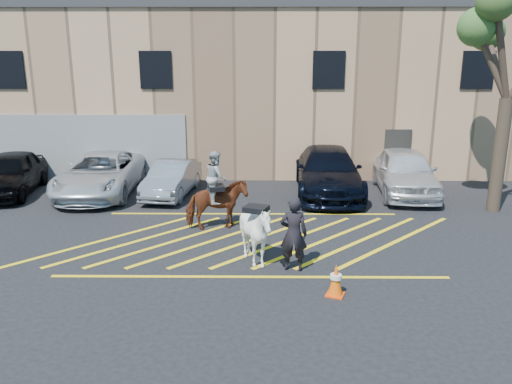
{
  "coord_description": "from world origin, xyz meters",
  "views": [
    {
      "loc": [
        0.25,
        -13.76,
        5.03
      ],
      "look_at": [
        0.12,
        0.2,
        1.3
      ],
      "focal_mm": 35.0,
      "sensor_mm": 36.0,
      "label": 1
    }
  ],
  "objects_px": {
    "car_white_suv": "(405,172)",
    "car_blue_suv": "(328,171)",
    "car_white_pickup": "(101,174)",
    "saddled_white": "(256,233)",
    "traffic_cone": "(336,280)",
    "car_black_suv": "(9,173)",
    "car_silver_sedan": "(172,179)",
    "mounted_bay": "(216,198)",
    "handler": "(294,234)"
  },
  "relations": [
    {
      "from": "traffic_cone",
      "to": "car_white_pickup",
      "type": "bearing_deg",
      "value": 132.44
    },
    {
      "from": "car_white_suv",
      "to": "traffic_cone",
      "type": "height_order",
      "value": "car_white_suv"
    },
    {
      "from": "car_black_suv",
      "to": "car_white_pickup",
      "type": "bearing_deg",
      "value": -7.58
    },
    {
      "from": "car_silver_sedan",
      "to": "handler",
      "type": "xyz_separation_m",
      "value": [
        4.17,
        -6.92,
        0.28
      ]
    },
    {
      "from": "traffic_cone",
      "to": "car_silver_sedan",
      "type": "bearing_deg",
      "value": 121.1
    },
    {
      "from": "car_white_pickup",
      "to": "car_silver_sedan",
      "type": "relative_size",
      "value": 1.43
    },
    {
      "from": "car_blue_suv",
      "to": "car_white_suv",
      "type": "bearing_deg",
      "value": 0.87
    },
    {
      "from": "car_blue_suv",
      "to": "traffic_cone",
      "type": "relative_size",
      "value": 8.05
    },
    {
      "from": "car_blue_suv",
      "to": "car_white_pickup",
      "type": "bearing_deg",
      "value": -176.18
    },
    {
      "from": "car_black_suv",
      "to": "saddled_white",
      "type": "distance_m",
      "value": 11.66
    },
    {
      "from": "saddled_white",
      "to": "traffic_cone",
      "type": "relative_size",
      "value": 2.57
    },
    {
      "from": "car_white_suv",
      "to": "car_blue_suv",
      "type": "bearing_deg",
      "value": -175.84
    },
    {
      "from": "car_white_pickup",
      "to": "traffic_cone",
      "type": "relative_size",
      "value": 7.69
    },
    {
      "from": "car_black_suv",
      "to": "car_silver_sedan",
      "type": "distance_m",
      "value": 6.25
    },
    {
      "from": "car_white_pickup",
      "to": "car_white_suv",
      "type": "distance_m",
      "value": 11.64
    },
    {
      "from": "car_silver_sedan",
      "to": "saddled_white",
      "type": "xyz_separation_m",
      "value": [
        3.25,
        -6.6,
        0.18
      ]
    },
    {
      "from": "car_silver_sedan",
      "to": "saddled_white",
      "type": "distance_m",
      "value": 7.36
    },
    {
      "from": "car_black_suv",
      "to": "car_white_suv",
      "type": "distance_m",
      "value": 15.13
    },
    {
      "from": "car_white_suv",
      "to": "mounted_bay",
      "type": "relative_size",
      "value": 2.1
    },
    {
      "from": "saddled_white",
      "to": "traffic_cone",
      "type": "distance_m",
      "value": 2.49
    },
    {
      "from": "car_white_suv",
      "to": "handler",
      "type": "xyz_separation_m",
      "value": [
        -4.72,
        -7.24,
        0.06
      ]
    },
    {
      "from": "car_blue_suv",
      "to": "car_white_suv",
      "type": "height_order",
      "value": "car_white_suv"
    },
    {
      "from": "car_silver_sedan",
      "to": "traffic_cone",
      "type": "height_order",
      "value": "car_silver_sedan"
    },
    {
      "from": "car_blue_suv",
      "to": "handler",
      "type": "xyz_separation_m",
      "value": [
        -1.79,
        -7.32,
        0.07
      ]
    },
    {
      "from": "car_black_suv",
      "to": "saddled_white",
      "type": "bearing_deg",
      "value": -43.28
    },
    {
      "from": "car_blue_suv",
      "to": "traffic_cone",
      "type": "bearing_deg",
      "value": -93.84
    },
    {
      "from": "car_blue_suv",
      "to": "saddled_white",
      "type": "height_order",
      "value": "car_blue_suv"
    },
    {
      "from": "car_blue_suv",
      "to": "car_white_suv",
      "type": "relative_size",
      "value": 1.16
    },
    {
      "from": "car_white_pickup",
      "to": "saddled_white",
      "type": "distance_m",
      "value": 9.05
    },
    {
      "from": "saddled_white",
      "to": "car_white_pickup",
      "type": "bearing_deg",
      "value": 131.54
    },
    {
      "from": "car_white_suv",
      "to": "car_white_pickup",
      "type": "bearing_deg",
      "value": -173.64
    },
    {
      "from": "handler",
      "to": "traffic_cone",
      "type": "height_order",
      "value": "handler"
    },
    {
      "from": "car_white_pickup",
      "to": "handler",
      "type": "relative_size",
      "value": 3.04
    },
    {
      "from": "car_blue_suv",
      "to": "traffic_cone",
      "type": "height_order",
      "value": "car_blue_suv"
    },
    {
      "from": "traffic_cone",
      "to": "car_blue_suv",
      "type": "bearing_deg",
      "value": 83.82
    },
    {
      "from": "car_white_suv",
      "to": "handler",
      "type": "distance_m",
      "value": 8.64
    },
    {
      "from": "car_white_pickup",
      "to": "traffic_cone",
      "type": "xyz_separation_m",
      "value": [
        7.76,
        -8.48,
        -0.41
      ]
    },
    {
      "from": "car_black_suv",
      "to": "car_white_suv",
      "type": "bearing_deg",
      "value": -7.23
    },
    {
      "from": "car_black_suv",
      "to": "car_silver_sedan",
      "type": "height_order",
      "value": "car_black_suv"
    },
    {
      "from": "car_black_suv",
      "to": "car_blue_suv",
      "type": "height_order",
      "value": "car_blue_suv"
    },
    {
      "from": "car_white_pickup",
      "to": "saddled_white",
      "type": "xyz_separation_m",
      "value": [
        6.0,
        -6.77,
        0.05
      ]
    },
    {
      "from": "car_white_pickup",
      "to": "handler",
      "type": "distance_m",
      "value": 9.9
    },
    {
      "from": "car_white_suv",
      "to": "car_black_suv",
      "type": "bearing_deg",
      "value": -173.74
    },
    {
      "from": "car_black_suv",
      "to": "handler",
      "type": "relative_size",
      "value": 2.56
    },
    {
      "from": "car_silver_sedan",
      "to": "traffic_cone",
      "type": "bearing_deg",
      "value": -51.79
    },
    {
      "from": "car_black_suv",
      "to": "car_white_pickup",
      "type": "xyz_separation_m",
      "value": [
        3.5,
        0.02,
        -0.03
      ]
    },
    {
      "from": "car_black_suv",
      "to": "traffic_cone",
      "type": "relative_size",
      "value": 6.49
    },
    {
      "from": "car_black_suv",
      "to": "traffic_cone",
      "type": "distance_m",
      "value": 14.09
    },
    {
      "from": "mounted_bay",
      "to": "saddled_white",
      "type": "height_order",
      "value": "mounted_bay"
    },
    {
      "from": "car_black_suv",
      "to": "mounted_bay",
      "type": "bearing_deg",
      "value": -34.02
    }
  ]
}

